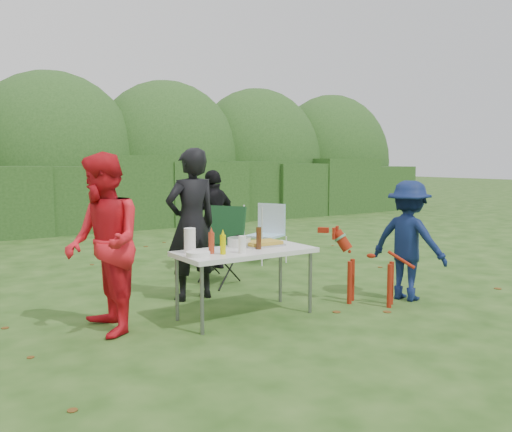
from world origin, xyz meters
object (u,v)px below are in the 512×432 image
person_black_puffy (214,220)px  mustard_bottle (223,245)px  folding_table (245,254)px  paper_towel_roll (190,241)px  person_red_jacket (103,244)px  beer_bottle (259,238)px  person_cook (192,224)px  ketchup_bottle (211,243)px  camping_chair (219,245)px  dog (371,267)px  child (409,240)px  lawn_chair (265,233)px

person_black_puffy → mustard_bottle: person_black_puffy is taller
folding_table → person_black_puffy: 2.64m
person_black_puffy → paper_towel_roll: bearing=37.6°
person_red_jacket → beer_bottle: size_ratio=7.43×
person_cook → ketchup_bottle: bearing=72.6°
person_cook → camping_chair: person_cook is taller
folding_table → beer_bottle: bearing=-24.1°
folding_table → person_black_puffy: person_black_puffy is taller
folding_table → person_black_puffy: bearing=67.8°
person_cook → mustard_bottle: size_ratio=9.23×
folding_table → paper_towel_roll: paper_towel_roll is taller
folding_table → dog: 1.58m
mustard_bottle → ketchup_bottle: (-0.08, 0.10, 0.01)m
person_black_puffy → dog: (0.51, -2.83, -0.33)m
dog → ketchup_bottle: bearing=44.1°
person_cook → beer_bottle: person_cook is taller
camping_chair → ketchup_bottle: (-1.02, -1.62, 0.32)m
child → dog: 0.62m
person_cook → ketchup_bottle: 1.06m
mustard_bottle → ketchup_bottle: 0.13m
mustard_bottle → beer_bottle: (0.48, 0.05, 0.02)m
person_cook → person_black_puffy: (1.14, 1.45, -0.15)m
lawn_chair → beer_bottle: size_ratio=4.05×
person_red_jacket → paper_towel_roll: size_ratio=6.86×
person_red_jacket → lawn_chair: person_red_jacket is taller
person_red_jacket → person_black_puffy: size_ratio=1.15×
mustard_bottle → beer_bottle: size_ratio=0.83×
person_cook → dog: bearing=138.5°
person_red_jacket → child: bearing=80.8°
person_red_jacket → mustard_bottle: person_red_jacket is taller
person_black_puffy → person_cook: bearing=34.2°
folding_table → person_red_jacket: (-1.45, 0.29, 0.21)m
lawn_chair → ketchup_bottle: size_ratio=4.42×
dog → beer_bottle: beer_bottle is taller
dog → camping_chair: 2.19m
child → camping_chair: bearing=20.0°
mustard_bottle → beer_bottle: beer_bottle is taller
mustard_bottle → ketchup_bottle: bearing=130.4°
lawn_chair → paper_towel_roll: 3.49m
mustard_bottle → paper_towel_roll: paper_towel_roll is taller
person_black_puffy → paper_towel_roll: 2.80m
lawn_chair → paper_towel_roll: size_ratio=3.74×
paper_towel_roll → child: bearing=-13.3°
folding_table → dog: dog is taller
person_cook → lawn_chair: (2.12, 1.48, -0.44)m
child → dog: (-0.54, 0.09, -0.29)m
camping_chair → lawn_chair: 1.64m
person_red_jacket → child: person_red_jacket is taller
folding_table → person_black_puffy: size_ratio=0.97×
ketchup_bottle → dog: bearing=-10.8°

